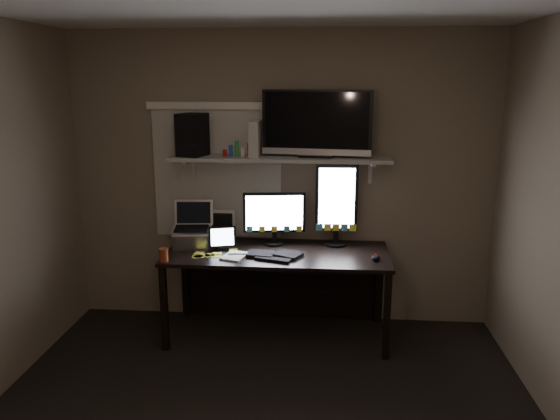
# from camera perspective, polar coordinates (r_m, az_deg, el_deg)

# --- Properties ---
(back_wall) EXTENTS (3.60, 0.00, 3.60)m
(back_wall) POSITION_cam_1_polar(r_m,az_deg,el_deg) (4.67, 0.12, 3.11)
(back_wall) COLOR #7E705A
(back_wall) RESTS_ON floor
(window_blinds) EXTENTS (1.10, 0.02, 1.10)m
(window_blinds) POSITION_cam_1_polar(r_m,az_deg,el_deg) (4.72, -6.57, 3.76)
(window_blinds) COLOR silver
(window_blinds) RESTS_ON back_wall
(desk) EXTENTS (1.80, 0.75, 0.73)m
(desk) POSITION_cam_1_polar(r_m,az_deg,el_deg) (4.61, -0.13, -6.01)
(desk) COLOR black
(desk) RESTS_ON floor
(wall_shelf) EXTENTS (1.80, 0.35, 0.03)m
(wall_shelf) POSITION_cam_1_polar(r_m,az_deg,el_deg) (4.47, -0.06, 5.42)
(wall_shelf) COLOR #9E9E9A
(wall_shelf) RESTS_ON back_wall
(monitor_landscape) EXTENTS (0.52, 0.12, 0.46)m
(monitor_landscape) POSITION_cam_1_polar(r_m,az_deg,el_deg) (4.57, -0.60, -0.87)
(monitor_landscape) COLOR black
(monitor_landscape) RESTS_ON desk
(monitor_portrait) EXTENTS (0.35, 0.08, 0.70)m
(monitor_portrait) POSITION_cam_1_polar(r_m,az_deg,el_deg) (4.56, 5.92, 0.58)
(monitor_portrait) COLOR black
(monitor_portrait) RESTS_ON desk
(keyboard) EXTENTS (0.46, 0.29, 0.03)m
(keyboard) POSITION_cam_1_polar(r_m,az_deg,el_deg) (4.33, -0.60, -4.67)
(keyboard) COLOR black
(keyboard) RESTS_ON desk
(mouse) EXTENTS (0.08, 0.11, 0.04)m
(mouse) POSITION_cam_1_polar(r_m,az_deg,el_deg) (4.31, 9.95, -4.92)
(mouse) COLOR black
(mouse) RESTS_ON desk
(notepad) EXTENTS (0.22, 0.27, 0.01)m
(notepad) POSITION_cam_1_polar(r_m,az_deg,el_deg) (4.33, -4.72, -4.81)
(notepad) COLOR white
(notepad) RESTS_ON desk
(tablet) EXTENTS (0.24, 0.15, 0.19)m
(tablet) POSITION_cam_1_polar(r_m,az_deg,el_deg) (4.50, -6.00, -2.93)
(tablet) COLOR black
(tablet) RESTS_ON desk
(file_sorter) EXTENTS (0.21, 0.10, 0.26)m
(file_sorter) POSITION_cam_1_polar(r_m,az_deg,el_deg) (4.75, -6.19, -1.62)
(file_sorter) COLOR black
(file_sorter) RESTS_ON desk
(laptop) EXTENTS (0.35, 0.29, 0.37)m
(laptop) POSITION_cam_1_polar(r_m,az_deg,el_deg) (4.59, -9.27, -1.60)
(laptop) COLOR silver
(laptop) RESTS_ON desk
(cup) EXTENTS (0.08, 0.08, 0.10)m
(cup) POSITION_cam_1_polar(r_m,az_deg,el_deg) (4.30, -12.06, -4.60)
(cup) COLOR brown
(cup) RESTS_ON desk
(sticky_notes) EXTENTS (0.32, 0.24, 0.00)m
(sticky_notes) POSITION_cam_1_polar(r_m,az_deg,el_deg) (4.43, -6.87, -4.50)
(sticky_notes) COLOR yellow
(sticky_notes) RESTS_ON desk
(tv) EXTENTS (0.90, 0.27, 0.53)m
(tv) POSITION_cam_1_polar(r_m,az_deg,el_deg) (4.42, 3.86, 8.96)
(tv) COLOR black
(tv) RESTS_ON wall_shelf
(game_console) EXTENTS (0.08, 0.24, 0.29)m
(game_console) POSITION_cam_1_polar(r_m,az_deg,el_deg) (4.48, -2.61, 7.47)
(game_console) COLOR silver
(game_console) RESTS_ON wall_shelf
(speaker) EXTENTS (0.25, 0.28, 0.35)m
(speaker) POSITION_cam_1_polar(r_m,az_deg,el_deg) (4.54, -9.14, 7.76)
(speaker) COLOR black
(speaker) RESTS_ON wall_shelf
(bottles) EXTENTS (0.20, 0.05, 0.12)m
(bottles) POSITION_cam_1_polar(r_m,az_deg,el_deg) (4.45, -4.22, 6.36)
(bottles) COLOR #A50F0C
(bottles) RESTS_ON wall_shelf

